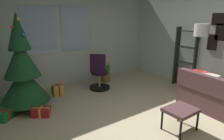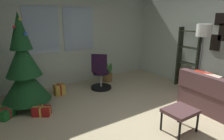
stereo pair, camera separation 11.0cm
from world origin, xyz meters
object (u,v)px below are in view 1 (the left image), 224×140
gift_box_gold (58,90)px  office_chair (99,76)px  gift_box_green (3,115)px  bookshelf (186,61)px  footstool (181,111)px  floor_lamp (201,37)px  potted_plant (105,73)px  holiday_tree (23,71)px  gift_box_red (41,112)px

gift_box_gold → office_chair: office_chair is taller
gift_box_green → bookshelf: bookshelf is taller
footstool → floor_lamp: floor_lamp is taller
gift_box_gold → office_chair: bearing=-13.3°
bookshelf → potted_plant: size_ratio=2.55×
holiday_tree → office_chair: holiday_tree is taller
gift_box_red → bookshelf: bearing=-8.8°
gift_box_red → office_chair: size_ratio=0.39×
footstool → bookshelf: 2.39m
gift_box_red → floor_lamp: 3.87m
potted_plant → floor_lamp: bearing=-62.6°
bookshelf → floor_lamp: bearing=-123.6°
potted_plant → gift_box_gold: bearing=-171.4°
footstool → gift_box_green: footstool is taller
gift_box_red → holiday_tree: bearing=103.3°
office_chair → footstool: bearing=-87.7°
gift_box_red → gift_box_gold: 1.08m
bookshelf → office_chair: bearing=150.0°
gift_box_gold → bookshelf: bearing=-24.7°
footstool → office_chair: bearing=92.3°
gift_box_gold → holiday_tree: bearing=-161.6°
footstool → gift_box_gold: size_ratio=1.91×
footstool → gift_box_red: footstool is taller
gift_box_green → floor_lamp: floor_lamp is taller
office_chair → bookshelf: bearing=-30.0°
floor_lamp → office_chair: bearing=133.6°
gift_box_green → potted_plant: (2.87, 0.79, 0.15)m
floor_lamp → potted_plant: size_ratio=2.73×
footstool → gift_box_green: (-2.46, 2.19, -0.26)m
gift_box_gold → potted_plant: potted_plant is taller
gift_box_gold → footstool: bearing=-67.0°
footstool → office_chair: size_ratio=0.54×
footstool → gift_box_gold: 2.99m
holiday_tree → floor_lamp: bearing=-26.3°
footstool → gift_box_red: size_ratio=1.38×
bookshelf → footstool: bearing=-146.5°
holiday_tree → floor_lamp: 4.01m
gift_box_green → office_chair: size_ratio=0.42×
footstool → holiday_tree: holiday_tree is taller
footstool → bookshelf: bookshelf is taller
holiday_tree → floor_lamp: holiday_tree is taller
gift_box_green → office_chair: 2.40m
gift_box_red → office_chair: office_chair is taller
holiday_tree → bookshelf: bearing=-16.6°
gift_box_red → gift_box_green: gift_box_green is taller
bookshelf → gift_box_red: bearing=171.2°
floor_lamp → potted_plant: floor_lamp is taller
gift_box_gold → office_chair: (1.07, -0.25, 0.25)m
bookshelf → potted_plant: bookshelf is taller
floor_lamp → gift_box_green: bearing=160.0°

